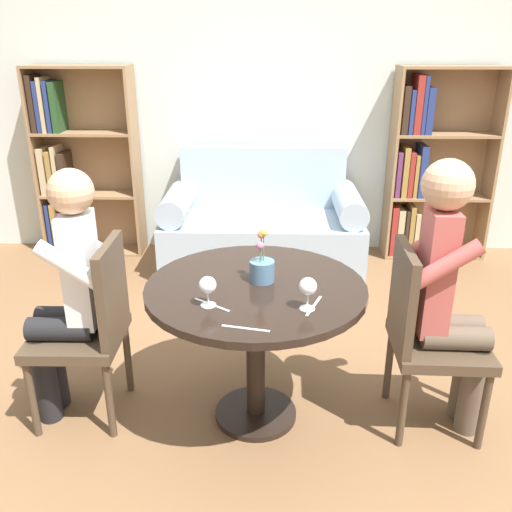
% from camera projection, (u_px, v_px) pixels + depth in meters
% --- Properties ---
extents(ground_plane, '(16.00, 16.00, 0.00)m').
position_uv_depth(ground_plane, '(256.00, 415.00, 2.69)').
color(ground_plane, brown).
extents(back_wall, '(5.20, 0.05, 2.70)m').
position_uv_depth(back_wall, '(264.00, 90.00, 4.40)').
color(back_wall, silver).
rests_on(back_wall, ground_plane).
extents(round_table, '(1.00, 1.00, 0.72)m').
position_uv_depth(round_table, '(256.00, 311.00, 2.47)').
color(round_table, black).
rests_on(round_table, ground_plane).
extents(couch, '(1.57, 0.80, 0.92)m').
position_uv_depth(couch, '(262.00, 228.00, 4.39)').
color(couch, '#9EB2C6').
rests_on(couch, ground_plane).
extents(bookshelf_left, '(0.83, 0.28, 1.55)m').
position_uv_depth(bookshelf_left, '(76.00, 164.00, 4.51)').
color(bookshelf_left, '#93704C').
rests_on(bookshelf_left, ground_plane).
extents(bookshelf_right, '(0.83, 0.28, 1.55)m').
position_uv_depth(bookshelf_right, '(425.00, 167.00, 4.44)').
color(bookshelf_right, '#93704C').
rests_on(bookshelf_right, ground_plane).
extents(chair_left, '(0.42, 0.42, 0.90)m').
position_uv_depth(chair_left, '(91.00, 324.00, 2.54)').
color(chair_left, '#473828').
rests_on(chair_left, ground_plane).
extents(chair_right, '(0.43, 0.43, 0.90)m').
position_uv_depth(chair_right, '(425.00, 332.00, 2.48)').
color(chair_right, '#473828').
rests_on(chair_right, ground_plane).
extents(person_left, '(0.42, 0.34, 1.24)m').
position_uv_depth(person_left, '(67.00, 293.00, 2.48)').
color(person_left, black).
rests_on(person_left, ground_plane).
extents(person_right, '(0.42, 0.35, 1.29)m').
position_uv_depth(person_right, '(450.00, 292.00, 2.39)').
color(person_right, brown).
rests_on(person_right, ground_plane).
extents(wine_glass_left, '(0.07, 0.07, 0.13)m').
position_uv_depth(wine_glass_left, '(208.00, 286.00, 2.20)').
color(wine_glass_left, white).
rests_on(wine_glass_left, round_table).
extents(wine_glass_right, '(0.07, 0.07, 0.14)m').
position_uv_depth(wine_glass_right, '(308.00, 288.00, 2.17)').
color(wine_glass_right, white).
rests_on(wine_glass_right, round_table).
extents(flower_vase, '(0.11, 0.11, 0.25)m').
position_uv_depth(flower_vase, '(262.00, 268.00, 2.44)').
color(flower_vase, slate).
rests_on(flower_vase, round_table).
extents(knife_left_setting, '(0.08, 0.18, 0.00)m').
position_uv_depth(knife_left_setting, '(314.00, 306.00, 2.23)').
color(knife_left_setting, silver).
rests_on(knife_left_setting, round_table).
extents(fork_left_setting, '(0.16, 0.12, 0.00)m').
position_uv_depth(fork_left_setting, '(212.00, 305.00, 2.24)').
color(fork_left_setting, silver).
rests_on(fork_left_setting, round_table).
extents(knife_right_setting, '(0.19, 0.05, 0.00)m').
position_uv_depth(knife_right_setting, '(246.00, 328.00, 2.06)').
color(knife_right_setting, silver).
rests_on(knife_right_setting, round_table).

